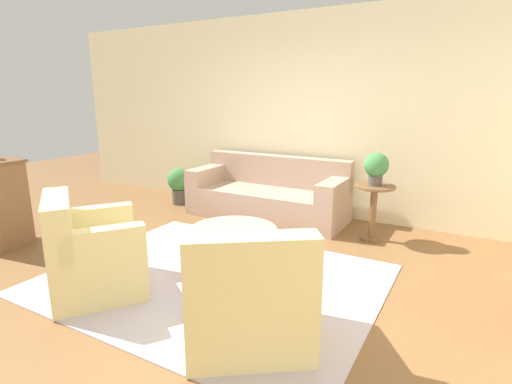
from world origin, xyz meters
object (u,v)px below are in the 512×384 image
potted_plant_floor (179,183)px  couch (268,196)px  armchair_right (249,299)px  armchair_left (90,254)px  potted_plant_on_side_table (376,167)px  ottoman_table (233,245)px  side_table (373,204)px

potted_plant_floor → couch: bearing=3.1°
couch → armchair_right: 3.02m
armchair_left → potted_plant_floor: bearing=114.9°
couch → potted_plant_on_side_table: potted_plant_on_side_table is taller
armchair_right → armchair_left: bearing=180.0°
armchair_left → potted_plant_floor: size_ratio=1.92×
armchair_left → potted_plant_floor: armchair_left is taller
ottoman_table → side_table: bearing=59.7°
armchair_left → armchair_right: same height
armchair_right → side_table: size_ratio=1.65×
armchair_left → potted_plant_on_side_table: size_ratio=2.88×
couch → side_table: size_ratio=3.30×
armchair_left → couch: bearing=83.6°
armchair_right → ottoman_table: size_ratio=1.32×
armchair_left → potted_plant_on_side_table: bearing=53.9°
armchair_left → armchair_right: bearing=0.0°
couch → ottoman_table: bearing=-72.3°
potted_plant_floor → armchair_right: bearing=-43.2°
armchair_left → potted_plant_on_side_table: potted_plant_on_side_table is taller
couch → armchair_left: (-0.31, -2.74, 0.04)m
armchair_left → potted_plant_on_side_table: (1.82, 2.50, 0.54)m
ottoman_table → potted_plant_floor: 2.76m
ottoman_table → potted_plant_on_side_table: (0.93, 1.60, 0.59)m
side_table → potted_plant_on_side_table: potted_plant_on_side_table is taller
side_table → potted_plant_floor: (-3.06, 0.16, -0.11)m
couch → side_table: couch is taller
couch → armchair_left: size_ratio=2.00×
armchair_left → side_table: (1.82, 2.50, 0.10)m
ottoman_table → potted_plant_on_side_table: bearing=59.7°
ottoman_table → potted_plant_on_side_table: 1.94m
side_table → potted_plant_floor: side_table is taller
ottoman_table → side_table: (0.93, 1.60, 0.15)m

